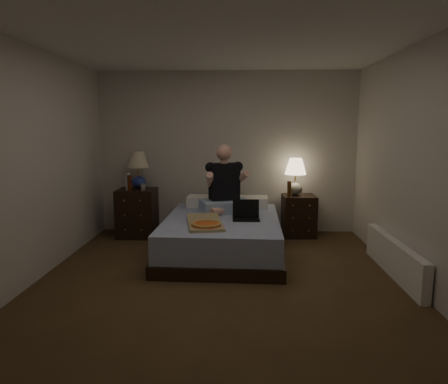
{
  "coord_description": "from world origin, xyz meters",
  "views": [
    {
      "loc": [
        0.19,
        -4.0,
        1.65
      ],
      "look_at": [
        0.0,
        0.9,
        0.85
      ],
      "focal_mm": 32.0,
      "sensor_mm": 36.0,
      "label": 1
    }
  ],
  "objects_px": {
    "pizza_box": "(206,225)",
    "person": "(225,179)",
    "water_bottle": "(128,182)",
    "nightstand_left": "(137,213)",
    "lamp_right": "(295,177)",
    "beer_bottle_right": "(289,189)",
    "radiator": "(394,258)",
    "laptop": "(246,211)",
    "soda_can": "(143,187)",
    "beer_bottle_left": "(130,183)",
    "nightstand_right": "(299,216)",
    "bed": "(222,236)",
    "lamp_left": "(138,170)"
  },
  "relations": [
    {
      "from": "pizza_box",
      "to": "person",
      "type": "bearing_deg",
      "value": 68.79
    },
    {
      "from": "water_bottle",
      "to": "nightstand_left",
      "type": "bearing_deg",
      "value": 41.45
    },
    {
      "from": "lamp_right",
      "to": "pizza_box",
      "type": "xyz_separation_m",
      "value": [
        -1.23,
        -1.51,
        -0.38
      ]
    },
    {
      "from": "beer_bottle_right",
      "to": "radiator",
      "type": "bearing_deg",
      "value": -56.85
    },
    {
      "from": "person",
      "to": "laptop",
      "type": "bearing_deg",
      "value": -78.34
    },
    {
      "from": "nightstand_left",
      "to": "soda_can",
      "type": "height_order",
      "value": "soda_can"
    },
    {
      "from": "soda_can",
      "to": "beer_bottle_left",
      "type": "bearing_deg",
      "value": -169.9
    },
    {
      "from": "nightstand_right",
      "to": "person",
      "type": "xyz_separation_m",
      "value": [
        -1.1,
        -0.54,
        0.64
      ]
    },
    {
      "from": "nightstand_left",
      "to": "lamp_right",
      "type": "relative_size",
      "value": 1.29
    },
    {
      "from": "radiator",
      "to": "bed",
      "type": "bearing_deg",
      "value": 160.54
    },
    {
      "from": "nightstand_right",
      "to": "lamp_left",
      "type": "height_order",
      "value": "lamp_left"
    },
    {
      "from": "pizza_box",
      "to": "radiator",
      "type": "relative_size",
      "value": 0.47
    },
    {
      "from": "beer_bottle_left",
      "to": "pizza_box",
      "type": "distance_m",
      "value": 1.77
    },
    {
      "from": "lamp_right",
      "to": "water_bottle",
      "type": "distance_m",
      "value": 2.51
    },
    {
      "from": "beer_bottle_right",
      "to": "laptop",
      "type": "distance_m",
      "value": 1.15
    },
    {
      "from": "nightstand_right",
      "to": "radiator",
      "type": "bearing_deg",
      "value": -65.18
    },
    {
      "from": "water_bottle",
      "to": "soda_can",
      "type": "relative_size",
      "value": 2.5
    },
    {
      "from": "lamp_left",
      "to": "water_bottle",
      "type": "distance_m",
      "value": 0.27
    },
    {
      "from": "soda_can",
      "to": "nightstand_right",
      "type": "bearing_deg",
      "value": 5.31
    },
    {
      "from": "beer_bottle_right",
      "to": "water_bottle",
      "type": "bearing_deg",
      "value": -177.71
    },
    {
      "from": "pizza_box",
      "to": "beer_bottle_left",
      "type": "bearing_deg",
      "value": 124.9
    },
    {
      "from": "lamp_left",
      "to": "radiator",
      "type": "bearing_deg",
      "value": -26.23
    },
    {
      "from": "lamp_right",
      "to": "beer_bottle_left",
      "type": "distance_m",
      "value": 2.47
    },
    {
      "from": "nightstand_right",
      "to": "lamp_right",
      "type": "height_order",
      "value": "lamp_right"
    },
    {
      "from": "nightstand_right",
      "to": "beer_bottle_left",
      "type": "distance_m",
      "value": 2.58
    },
    {
      "from": "beer_bottle_right",
      "to": "pizza_box",
      "type": "relative_size",
      "value": 0.3
    },
    {
      "from": "nightstand_left",
      "to": "beer_bottle_left",
      "type": "height_order",
      "value": "beer_bottle_left"
    },
    {
      "from": "beer_bottle_right",
      "to": "soda_can",
      "type": "bearing_deg",
      "value": -176.78
    },
    {
      "from": "laptop",
      "to": "lamp_left",
      "type": "bearing_deg",
      "value": 146.97
    },
    {
      "from": "lamp_left",
      "to": "beer_bottle_right",
      "type": "xyz_separation_m",
      "value": [
        2.28,
        -0.08,
        -0.26
      ]
    },
    {
      "from": "laptop",
      "to": "pizza_box",
      "type": "distance_m",
      "value": 0.66
    },
    {
      "from": "water_bottle",
      "to": "bed",
      "type": "bearing_deg",
      "value": -27.35
    },
    {
      "from": "nightstand_left",
      "to": "water_bottle",
      "type": "xyz_separation_m",
      "value": [
        -0.1,
        -0.09,
        0.49
      ]
    },
    {
      "from": "nightstand_right",
      "to": "nightstand_left",
      "type": "bearing_deg",
      "value": -179.94
    },
    {
      "from": "laptop",
      "to": "person",
      "type": "bearing_deg",
      "value": 118.98
    },
    {
      "from": "lamp_right",
      "to": "person",
      "type": "xyz_separation_m",
      "value": [
        -1.04,
        -0.56,
        0.04
      ]
    },
    {
      "from": "nightstand_right",
      "to": "person",
      "type": "distance_m",
      "value": 1.38
    },
    {
      "from": "lamp_right",
      "to": "laptop",
      "type": "height_order",
      "value": "lamp_right"
    },
    {
      "from": "laptop",
      "to": "beer_bottle_left",
      "type": "bearing_deg",
      "value": 154.44
    },
    {
      "from": "nightstand_left",
      "to": "lamp_left",
      "type": "height_order",
      "value": "lamp_left"
    },
    {
      "from": "pizza_box",
      "to": "radiator",
      "type": "xyz_separation_m",
      "value": [
        2.12,
        -0.14,
        -0.32
      ]
    },
    {
      "from": "water_bottle",
      "to": "laptop",
      "type": "height_order",
      "value": "water_bottle"
    },
    {
      "from": "nightstand_right",
      "to": "laptop",
      "type": "height_order",
      "value": "laptop"
    },
    {
      "from": "water_bottle",
      "to": "lamp_right",
      "type": "bearing_deg",
      "value": 4.92
    },
    {
      "from": "lamp_left",
      "to": "beer_bottle_right",
      "type": "height_order",
      "value": "lamp_left"
    },
    {
      "from": "water_bottle",
      "to": "radiator",
      "type": "xyz_separation_m",
      "value": [
        3.39,
        -1.43,
        -0.65
      ]
    },
    {
      "from": "lamp_left",
      "to": "pizza_box",
      "type": "bearing_deg",
      "value": -51.96
    },
    {
      "from": "water_bottle",
      "to": "radiator",
      "type": "distance_m",
      "value": 3.74
    },
    {
      "from": "beer_bottle_left",
      "to": "soda_can",
      "type": "bearing_deg",
      "value": 10.1
    },
    {
      "from": "soda_can",
      "to": "nightstand_left",
      "type": "bearing_deg",
      "value": 137.59
    }
  ]
}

